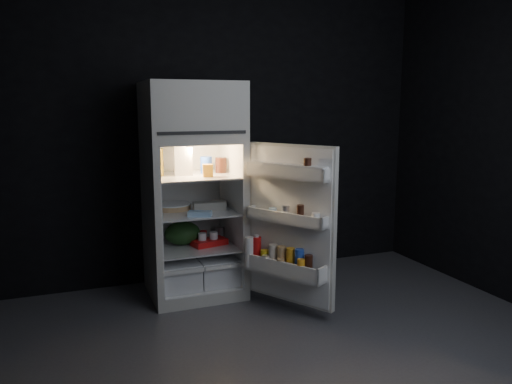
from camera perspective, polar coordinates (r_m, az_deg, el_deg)
name	(u,v)px	position (r m, az deg, el deg)	size (l,w,h in m)	color
floor	(297,354)	(3.42, 4.69, -17.94)	(4.00, 3.40, 0.00)	#4B4B50
wall_back	(218,132)	(4.62, -4.35, 6.83)	(4.00, 0.00, 2.70)	black
refrigerator	(192,183)	(4.20, -7.32, 1.06)	(0.76, 0.71, 1.78)	silver
fridge_door	(288,228)	(3.80, 3.70, -4.11)	(0.54, 0.72, 1.22)	silver
milk_jug	(183,160)	(4.16, -8.34, 3.59)	(0.14, 0.14, 0.24)	white
mayo_jar	(206,165)	(4.25, -5.71, 3.10)	(0.10, 0.10, 0.14)	#1F41AA
jam_jar	(221,165)	(4.26, -4.04, 3.08)	(0.10, 0.10, 0.13)	black
amber_bottle	(158,162)	(4.13, -11.11, 3.33)	(0.08, 0.08, 0.22)	gold
small_carton	(208,170)	(4.03, -5.53, 2.46)	(0.08, 0.06, 0.10)	orange
egg_carton	(210,206)	(4.19, -5.33, -1.61)	(0.27, 0.10, 0.07)	gray
pie	(172,207)	(4.28, -9.55, -1.68)	(0.31, 0.31, 0.04)	tan
flat_package	(200,214)	(3.98, -6.43, -2.48)	(0.18, 0.09, 0.04)	#95C0E7
wrapped_pkg	(219,203)	(4.36, -4.28, -1.28)	(0.12, 0.10, 0.05)	beige
produce_bag	(182,233)	(4.29, -8.40, -4.67)	(0.30, 0.26, 0.20)	#193815
yogurt_tray	(209,242)	(4.26, -5.37, -5.72)	(0.29, 0.16, 0.05)	red
small_can_red	(203,236)	(4.39, -6.03, -4.99)	(0.06, 0.06, 0.09)	red
small_can_silver	(220,232)	(4.50, -4.15, -4.58)	(0.07, 0.07, 0.09)	white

